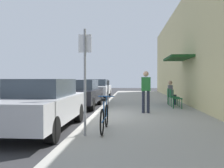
# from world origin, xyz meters

# --- Properties ---
(ground_plane) EXTENTS (60.00, 60.00, 0.00)m
(ground_plane) POSITION_xyz_m (0.00, 0.00, 0.00)
(ground_plane) COLOR #2D2D30
(sidewalk_slab) EXTENTS (4.50, 32.00, 0.12)m
(sidewalk_slab) POSITION_xyz_m (2.25, 2.00, 0.06)
(sidewalk_slab) COLOR #9E9B93
(sidewalk_slab) RESTS_ON ground_plane
(building_facade) EXTENTS (1.40, 32.00, 6.23)m
(building_facade) POSITION_xyz_m (4.65, 2.01, 3.11)
(building_facade) COLOR beige
(building_facade) RESTS_ON ground_plane
(parked_car_0) EXTENTS (1.80, 4.40, 1.51)m
(parked_car_0) POSITION_xyz_m (-1.10, -2.28, 0.77)
(parked_car_0) COLOR #B7B7BC
(parked_car_0) RESTS_ON ground_plane
(parked_car_1) EXTENTS (1.80, 4.40, 1.46)m
(parked_car_1) POSITION_xyz_m (-1.10, 3.23, 0.75)
(parked_car_1) COLOR black
(parked_car_1) RESTS_ON ground_plane
(parked_car_2) EXTENTS (1.80, 4.40, 1.48)m
(parked_car_2) POSITION_xyz_m (-1.10, 9.23, 0.76)
(parked_car_2) COLOR silver
(parked_car_2) RESTS_ON ground_plane
(parking_meter) EXTENTS (0.12, 0.10, 1.32)m
(parking_meter) POSITION_xyz_m (0.45, 1.90, 0.89)
(parking_meter) COLOR slate
(parking_meter) RESTS_ON sidewalk_slab
(street_sign) EXTENTS (0.32, 0.06, 2.60)m
(street_sign) POSITION_xyz_m (0.40, -3.35, 1.64)
(street_sign) COLOR gray
(street_sign) RESTS_ON sidewalk_slab
(bicycle_0) EXTENTS (0.46, 1.71, 0.90)m
(bicycle_0) POSITION_xyz_m (0.82, -2.81, 0.48)
(bicycle_0) COLOR black
(bicycle_0) RESTS_ON sidewalk_slab
(cafe_chair_0) EXTENTS (0.52, 0.52, 0.87)m
(cafe_chair_0) POSITION_xyz_m (3.62, 2.23, 0.62)
(cafe_chair_0) COLOR #14592D
(cafe_chair_0) RESTS_ON sidewalk_slab
(cafe_chair_1) EXTENTS (0.45, 0.45, 0.87)m
(cafe_chair_1) POSITION_xyz_m (3.62, 2.99, 0.62)
(cafe_chair_1) COLOR #14592D
(cafe_chair_1) RESTS_ON sidewalk_slab
(cafe_chair_2) EXTENTS (0.46, 0.46, 0.87)m
(cafe_chair_2) POSITION_xyz_m (3.62, 3.81, 0.62)
(cafe_chair_2) COLOR #14592D
(cafe_chair_2) RESTS_ON sidewalk_slab
(seated_patron_2) EXTENTS (0.44, 0.37, 1.29)m
(seated_patron_2) POSITION_xyz_m (3.68, 3.80, 0.82)
(seated_patron_2) COLOR #232838
(seated_patron_2) RESTS_ON sidewalk_slab
(pedestrian_standing) EXTENTS (0.36, 0.22, 1.70)m
(pedestrian_standing) POSITION_xyz_m (2.12, 0.60, 1.12)
(pedestrian_standing) COLOR #232838
(pedestrian_standing) RESTS_ON sidewalk_slab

